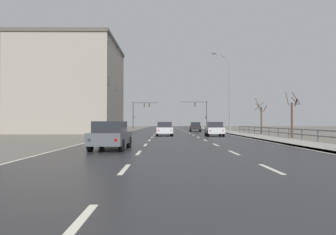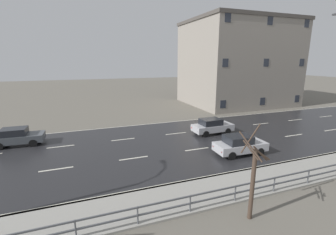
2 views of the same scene
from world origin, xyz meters
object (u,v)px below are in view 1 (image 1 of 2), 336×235
object	(u,v)px
street_lamp_midground	(229,94)
car_near_left	(214,129)
traffic_signal_left	(139,110)
car_mid_centre	(164,129)
car_near_right	(195,127)
car_distant	(111,135)
brick_building	(72,88)
traffic_signal_right	(202,110)

from	to	relation	value
street_lamp_midground	car_near_left	xyz separation A→B (m)	(-3.04, -7.10, -4.48)
traffic_signal_left	car_mid_centre	xyz separation A→B (m)	(5.46, -32.53, -3.37)
car_near_right	car_distant	bearing A→B (deg)	-100.13
car_distant	brick_building	xyz separation A→B (m)	(-11.19, 30.65, 6.03)
car_near_right	brick_building	bearing A→B (deg)	-162.68
traffic_signal_left	car_distant	distance (m)	50.48
traffic_signal_left	car_near_right	world-z (taller)	traffic_signal_left
traffic_signal_left	car_mid_centre	bearing A→B (deg)	-80.46
street_lamp_midground	car_distant	xyz separation A→B (m)	(-11.48, -24.10, -4.48)
car_mid_centre	brick_building	xyz separation A→B (m)	(-14.13, 12.87, 6.03)
car_distant	brick_building	world-z (taller)	brick_building
traffic_signal_right	brick_building	world-z (taller)	brick_building
car_mid_centre	brick_building	distance (m)	20.05
street_lamp_midground	traffic_signal_left	size ratio (longest dim) A/B	1.79
traffic_signal_right	brick_building	xyz separation A→B (m)	(-22.09, -18.72, 2.74)
car_near_left	car_mid_centre	distance (m)	5.55
traffic_signal_left	car_near_right	bearing A→B (deg)	-53.86
street_lamp_midground	car_mid_centre	world-z (taller)	street_lamp_midground
car_near_left	brick_building	world-z (taller)	brick_building
car_near_left	car_mid_centre	world-z (taller)	same
car_near_right	brick_building	world-z (taller)	brick_building
traffic_signal_right	car_near_left	distance (m)	32.62
brick_building	street_lamp_midground	bearing A→B (deg)	-16.10
traffic_signal_right	car_distant	world-z (taller)	traffic_signal_right
street_lamp_midground	traffic_signal_right	world-z (taller)	street_lamp_midground
car_near_left	car_distant	xyz separation A→B (m)	(-8.44, -17.00, 0.00)
car_distant	car_near_right	xyz separation A→B (m)	(8.17, 35.67, 0.00)
brick_building	traffic_signal_left	bearing A→B (deg)	66.20
car_mid_centre	car_distant	xyz separation A→B (m)	(-2.94, -17.78, 0.00)
car_near_left	brick_building	distance (m)	24.66
traffic_signal_left	car_distant	world-z (taller)	traffic_signal_left
brick_building	car_near_right	bearing A→B (deg)	14.55
car_distant	brick_building	bearing A→B (deg)	111.89
traffic_signal_right	car_near_right	bearing A→B (deg)	-101.28
car_near_left	car_mid_centre	bearing A→B (deg)	174.27
traffic_signal_left	street_lamp_midground	bearing A→B (deg)	-61.88
car_near_left	brick_building	size ratio (longest dim) A/B	0.26
car_near_left	car_near_right	world-z (taller)	same
car_mid_centre	car_near_right	size ratio (longest dim) A/B	0.99
car_near_right	traffic_signal_right	bearing A→B (deg)	81.48
traffic_signal_left	brick_building	xyz separation A→B (m)	(-8.67, -19.66, 2.66)
traffic_signal_right	car_distant	distance (m)	50.66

